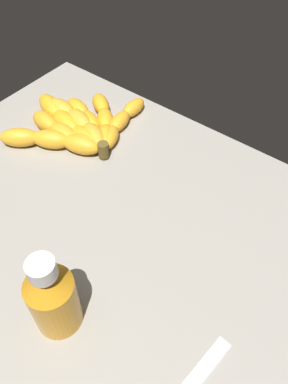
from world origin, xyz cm
name	(u,v)px	position (x,y,z in cm)	size (l,w,h in cm)	color
ground_plane	(115,225)	(0.00, 0.00, -2.18)	(77.86, 56.57, 4.37)	gray
banana_bunch	(78,126)	(18.78, -11.46, 1.71)	(22.14, 26.98, 3.77)	gold
honey_bottle	(52,296)	(-5.14, 17.04, 6.17)	(6.12, 6.12, 13.84)	orange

